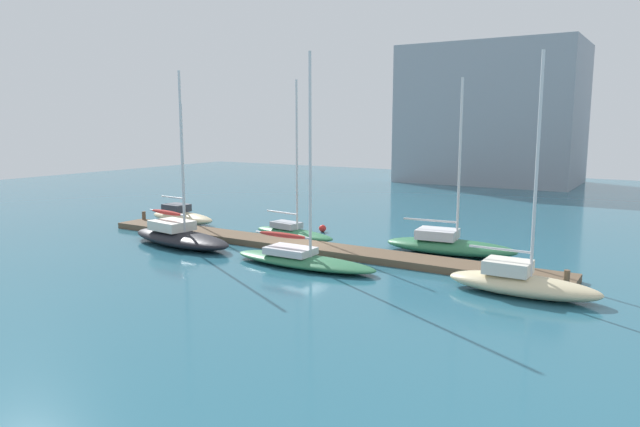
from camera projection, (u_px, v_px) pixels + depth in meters
ground_plane at (303, 249)px, 36.07m from camera, size 120.00×120.00×0.00m
dock_pier at (303, 246)px, 36.04m from camera, size 31.68×2.29×0.40m
dock_piling_near_end at (144, 218)px, 44.89m from camera, size 0.28×0.28×1.01m
dock_piling_far_end at (566, 281)px, 27.09m from camera, size 0.28×0.28×1.01m
sailboat_0 at (182, 216)px, 45.48m from camera, size 6.59×2.56×9.19m
sailboat_1 at (180, 236)px, 37.17m from camera, size 8.92×3.93×10.92m
sailboat_2 at (293, 231)px, 39.52m from camera, size 6.92×2.70×10.58m
sailboat_3 at (302, 258)px, 31.76m from camera, size 8.79×2.48×11.44m
sailboat_4 at (448, 244)px, 34.78m from camera, size 8.08×3.45×10.36m
sailboat_5 at (521, 282)px, 26.46m from camera, size 6.79×2.27×10.88m
mooring_buoy_red at (323, 228)px, 41.79m from camera, size 0.52×0.52×0.52m
harbor_building_distant at (491, 115)px, 75.72m from camera, size 21.89×13.79×17.57m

